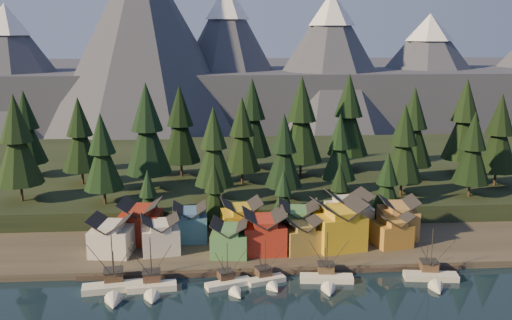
{
  "coord_description": "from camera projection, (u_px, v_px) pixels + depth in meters",
  "views": [
    {
      "loc": [
        -11.16,
        -94.31,
        49.34
      ],
      "look_at": [
        -2.46,
        30.0,
        20.97
      ],
      "focal_mm": 40.0,
      "sensor_mm": 36.0,
      "label": 1
    }
  ],
  "objects": [
    {
      "name": "tree_hill_7",
      "position": [
        284.0,
        153.0,
        146.42
      ],
      "size": [
        9.87,
        9.87,
        22.99
      ],
      "color": "#332319",
      "rests_on": "hillside"
    },
    {
      "name": "house_back_5",
      "position": [
        398.0,
        217.0,
        134.22
      ],
      "size": [
        8.98,
        9.07,
        9.5
      ],
      "rotation": [
        0.0,
        0.0,
        -0.06
      ],
      "color": "#AA7B3C",
      "rests_on": "shore_strip"
    },
    {
      "name": "tree_hill_3",
      "position": [
        147.0,
        132.0,
        154.79
      ],
      "size": [
        12.87,
        12.87,
        29.98
      ],
      "color": "#332319",
      "rests_on": "hillside"
    },
    {
      "name": "tree_shore_4",
      "position": [
        387.0,
        185.0,
        141.86
      ],
      "size": [
        8.05,
        8.05,
        18.76
      ],
      "color": "#332319",
      "rests_on": "shore_strip"
    },
    {
      "name": "boat_4",
      "position": [
        327.0,
        274.0,
        113.29
      ],
      "size": [
        11.14,
        11.94,
        11.3
      ],
      "rotation": [
        0.0,
        0.0,
        -0.11
      ],
      "color": "silver",
      "rests_on": "ground"
    },
    {
      "name": "hillside",
      "position": [
        251.0,
        173.0,
        190.32
      ],
      "size": [
        420.0,
        100.0,
        6.0
      ],
      "primitive_type": "cube",
      "color": "black",
      "rests_on": "ground"
    },
    {
      "name": "house_back_3",
      "position": [
        298.0,
        220.0,
        132.01
      ],
      "size": [
        9.89,
        9.0,
        9.24
      ],
      "rotation": [
        0.0,
        0.0,
        -0.11
      ],
      "color": "#457B42",
      "rests_on": "shore_strip"
    },
    {
      "name": "tree_hill_13",
      "position": [
        473.0,
        150.0,
        149.83
      ],
      "size": [
        9.86,
        9.86,
        22.96
      ],
      "color": "#332319",
      "rests_on": "hillside"
    },
    {
      "name": "house_front_2",
      "position": [
        230.0,
        237.0,
        123.76
      ],
      "size": [
        8.82,
        8.87,
        7.72
      ],
      "rotation": [
        0.0,
        0.0,
        -0.13
      ],
      "color": "#447E46",
      "rests_on": "shore_strip"
    },
    {
      "name": "dock",
      "position": [
        272.0,
        269.0,
        119.38
      ],
      "size": [
        80.0,
        4.0,
        1.0
      ],
      "primitive_type": "cube",
      "color": "#40352D",
      "rests_on": "ground"
    },
    {
      "name": "ground",
      "position": [
        281.0,
        309.0,
        103.45
      ],
      "size": [
        500.0,
        500.0,
        0.0
      ],
      "primitive_type": "plane",
      "color": "black",
      "rests_on": "ground"
    },
    {
      "name": "tree_hill_11",
      "position": [
        403.0,
        146.0,
        150.32
      ],
      "size": [
        10.66,
        10.66,
        24.84
      ],
      "color": "#332319",
      "rests_on": "hillside"
    },
    {
      "name": "tree_hill_6",
      "position": [
        242.0,
        137.0,
        161.99
      ],
      "size": [
        10.89,
        10.89,
        25.36
      ],
      "color": "#332319",
      "rests_on": "hillside"
    },
    {
      "name": "boat_3",
      "position": [
        268.0,
        275.0,
        113.09
      ],
      "size": [
        8.34,
        8.85,
        10.06
      ],
      "rotation": [
        0.0,
        0.0,
        0.33
      ],
      "color": "beige",
      "rests_on": "ground"
    },
    {
      "name": "tree_hill_10",
      "position": [
        348.0,
        118.0,
        178.26
      ],
      "size": [
        13.11,
        13.11,
        30.54
      ],
      "color": "#332319",
      "rests_on": "hillside"
    },
    {
      "name": "tree_shore_0",
      "position": [
        148.0,
        197.0,
        138.26
      ],
      "size": [
        6.56,
        6.56,
        15.29
      ],
      "color": "#332319",
      "rests_on": "shore_strip"
    },
    {
      "name": "boat_2",
      "position": [
        230.0,
        280.0,
        111.25
      ],
      "size": [
        9.75,
        10.1,
        9.91
      ],
      "rotation": [
        0.0,
        0.0,
        0.33
      ],
      "color": "silver",
      "rests_on": "ground"
    },
    {
      "name": "tree_hill_15",
      "position": [
        252.0,
        120.0,
        178.34
      ],
      "size": [
        12.51,
        12.51,
        29.15
      ],
      "color": "#332319",
      "rests_on": "hillside"
    },
    {
      "name": "house_front_4",
      "position": [
        300.0,
        233.0,
        126.33
      ],
      "size": [
        9.28,
        9.72,
        7.75
      ],
      "rotation": [
        0.0,
        0.0,
        0.24
      ],
      "color": "olive",
      "rests_on": "shore_strip"
    },
    {
      "name": "shore_strip",
      "position": [
        263.0,
        230.0,
        142.19
      ],
      "size": [
        400.0,
        50.0,
        1.5
      ],
      "primitive_type": "cube",
      "color": "#332D25",
      "rests_on": "ground"
    },
    {
      "name": "tree_hill_17",
      "position": [
        499.0,
        136.0,
        159.95
      ],
      "size": [
        11.36,
        11.36,
        26.46
      ],
      "color": "#332319",
      "rests_on": "hillside"
    },
    {
      "name": "house_back_0",
      "position": [
        141.0,
        220.0,
        131.27
      ],
      "size": [
        9.87,
        9.55,
        9.78
      ],
      "rotation": [
        0.0,
        0.0,
        -0.11
      ],
      "color": "maroon",
      "rests_on": "shore_strip"
    },
    {
      "name": "house_front_6",
      "position": [
        392.0,
        228.0,
        129.23
      ],
      "size": [
        9.09,
        8.77,
        7.67
      ],
      "rotation": [
        0.0,
        0.0,
        0.22
      ],
      "color": "#A8752B",
      "rests_on": "shore_strip"
    },
    {
      "name": "tree_hill_12",
      "position": [
        413.0,
        130.0,
        166.09
      ],
      "size": [
        11.85,
        11.85,
        27.61
      ],
      "color": "#332319",
      "rests_on": "hillside"
    },
    {
      "name": "tree_shore_3",
      "position": [
        339.0,
        191.0,
        141.34
      ],
      "size": [
        6.98,
        6.98,
        16.26
      ],
      "color": "#332319",
      "rests_on": "shore_strip"
    },
    {
      "name": "tree_hill_2",
      "position": [
        102.0,
        155.0,
        143.22
      ],
      "size": [
        10.12,
        10.12,
        23.57
      ],
      "color": "#332319",
      "rests_on": "hillside"
    },
    {
      "name": "boat_6",
      "position": [
        433.0,
        272.0,
        114.15
      ],
      "size": [
        11.3,
        12.06,
        11.78
      ],
      "rotation": [
        0.0,
        0.0,
        -0.13
      ],
      "color": "beige",
      "rests_on": "ground"
    },
    {
      "name": "tree_hill_5",
      "position": [
        214.0,
        149.0,
        146.95
      ],
      "size": [
        10.56,
        10.56,
        24.59
      ],
      "color": "#332319",
      "rests_on": "hillside"
    },
    {
      "name": "mountain_ridge",
      "position": [
        229.0,
        75.0,
        305.13
      ],
      "size": [
        560.0,
        190.0,
        90.0
      ],
      "color": "#474A5C",
      "rests_on": "ground"
    },
    {
      "name": "tree_hill_4",
      "position": [
        180.0,
        127.0,
        170.19
      ],
      "size": [
        11.95,
        11.95,
        27.85
      ],
      "color": "#332319",
      "rests_on": "hillside"
    },
    {
      "name": "house_front_3",
      "position": [
        264.0,
        230.0,
        125.32
      ],
      "size": [
        9.41,
        8.99,
        9.37
      ],
      "rotation": [
        0.0,
        0.0,
        0.02
      ],
      "color": "maroon",
      "rests_on": "shore_strip"
    },
    {
      "name": "house_back_1",
      "position": [
        190.0,
        221.0,
        132.47
      ],
      "size": [
        8.04,
        8.13,
        8.64
      ],
      "rotation": [
        0.0,
        0.0,
        0.05
      ],
      "color": "#3B618B",
      "rests_on": "shore_strip"
    },
    {
      "name": "boat_1",
      "position": [
        152.0,
        281.0,
        109.55
      ],
      "size": [
        10.02,
        10.73,
        11.82
      ],
      "rotation": [
        0.0,
        0.0,
        0.11
      ],
      "color": "silver",
      "rests_on": "ground"
    },
    {
      "name": "tree_hill_1",
      "position": [
        80.0,
        137.0,
        161.79
      ],
      "size": [
        10.85,
        10.85,
        25.29
      ],
      "color": "#332319",
      "rests_on": "hillside"
    },
    {
      "name": "tree_hill_16",
      "position": [
        26.0,
        130.0,
        170.17
      ],
      "size": [
        11.28,
        11.28,
        26.27
      ],
      "color": "#332319",
      "rests_on": "hillside"
    },
    {
      "name": "tree_hill_14",
      "position": [
        464.0,
        122.0,
        172.93
      ],
      "size": [
        12.64,
        12.64,
        29.45
      ],
      "color": "#332319",
      "rests_on": "hillside"
    },
    {
      "name": "house_front_5",
      "position": [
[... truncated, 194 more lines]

